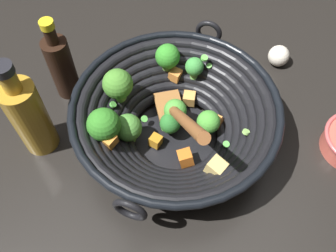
# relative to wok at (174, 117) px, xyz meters

# --- Properties ---
(ground_plane) EXTENTS (4.00, 4.00, 0.00)m
(ground_plane) POSITION_rel_wok_xyz_m (0.00, 0.00, -0.07)
(ground_plane) COLOR black
(wok) EXTENTS (0.39, 0.37, 0.23)m
(wok) POSITION_rel_wok_xyz_m (0.00, 0.00, 0.00)
(wok) COLOR black
(wok) RESTS_ON ground
(soy_sauce_bottle) EXTENTS (0.05, 0.05, 0.19)m
(soy_sauce_bottle) POSITION_rel_wok_xyz_m (-0.11, -0.22, 0.01)
(soy_sauce_bottle) COLOR black
(soy_sauce_bottle) RESTS_ON ground
(cooking_oil_bottle) EXTENTS (0.06, 0.06, 0.21)m
(cooking_oil_bottle) POSITION_rel_wok_xyz_m (0.01, -0.25, 0.02)
(cooking_oil_bottle) COLOR #AD7F23
(cooking_oil_bottle) RESTS_ON ground
(garlic_bulb) EXTENTS (0.05, 0.05, 0.05)m
(garlic_bulb) POSITION_rel_wok_xyz_m (-0.20, 0.23, -0.05)
(garlic_bulb) COLOR silver
(garlic_bulb) RESTS_ON ground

